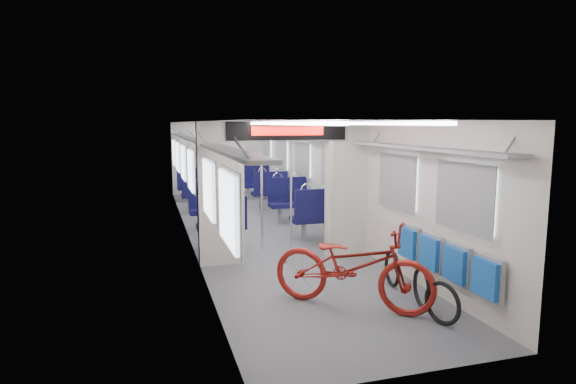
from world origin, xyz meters
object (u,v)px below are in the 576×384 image
(bicycle, at_px, (352,266))
(seat_bay_near_right, at_px, (301,204))
(flip_bench, at_px, (443,258))
(bike_hoop_b, at_px, (422,289))
(seat_bay_near_left, at_px, (215,212))
(seat_bay_far_left, at_px, (196,187))
(bike_hoop_c, at_px, (392,270))
(stanchion_far_right, at_px, (261,171))
(bike_hoop_a, at_px, (442,305))
(stanchion_near_right, at_px, (291,185))
(stanchion_near_left, at_px, (262,187))
(seat_bay_far_right, at_px, (262,184))
(stanchion_far_left, at_px, (230,170))

(bicycle, relative_size, seat_bay_near_right, 0.93)
(flip_bench, height_order, bike_hoop_b, flip_bench)
(seat_bay_near_left, bearing_deg, seat_bay_far_left, 90.00)
(bike_hoop_c, xyz_separation_m, stanchion_far_right, (-0.63, 5.30, 0.91))
(bike_hoop_a, bearing_deg, stanchion_near_right, 99.44)
(stanchion_near_left, bearing_deg, bike_hoop_a, -72.29)
(stanchion_near_right, bearing_deg, stanchion_near_left, -173.01)
(seat_bay_near_right, distance_m, stanchion_near_left, 1.93)
(bicycle, height_order, bike_hoop_c, bicycle)
(bike_hoop_a, distance_m, stanchion_far_right, 6.71)
(seat_bay_far_right, height_order, stanchion_near_right, stanchion_near_right)
(stanchion_far_left, bearing_deg, seat_bay_far_left, 109.25)
(bicycle, bearing_deg, stanchion_far_left, 44.02)
(bike_hoop_c, distance_m, seat_bay_far_left, 7.83)
(stanchion_far_right, bearing_deg, seat_bay_near_right, -70.15)
(flip_bench, xyz_separation_m, seat_bay_near_left, (-2.29, 4.31, -0.05))
(flip_bench, xyz_separation_m, bike_hoop_c, (-0.32, 0.72, -0.34))
(flip_bench, xyz_separation_m, seat_bay_far_right, (-0.42, 8.21, -0.03))
(bike_hoop_b, height_order, seat_bay_near_left, seat_bay_near_left)
(seat_bay_near_right, bearing_deg, bicycle, -99.75)
(flip_bench, height_order, stanchion_near_right, stanchion_near_right)
(bike_hoop_a, relative_size, bike_hoop_b, 0.99)
(seat_bay_far_right, height_order, stanchion_far_left, stanchion_far_left)
(flip_bench, bearing_deg, seat_bay_near_right, 95.25)
(bike_hoop_c, distance_m, stanchion_far_right, 5.42)
(bicycle, distance_m, stanchion_near_left, 3.09)
(bike_hoop_b, height_order, stanchion_far_left, stanchion_far_left)
(stanchion_near_left, height_order, stanchion_near_right, same)
(bicycle, bearing_deg, bike_hoop_b, -66.08)
(stanchion_near_right, height_order, stanchion_far_right, same)
(bicycle, relative_size, stanchion_far_right, 0.89)
(flip_bench, distance_m, seat_bay_far_left, 8.61)
(bicycle, height_order, seat_bay_near_right, seat_bay_near_right)
(stanchion_near_right, bearing_deg, bike_hoop_a, -80.56)
(seat_bay_far_left, bearing_deg, bike_hoop_a, -78.05)
(bike_hoop_a, relative_size, stanchion_near_left, 0.22)
(bicycle, bearing_deg, flip_bench, -58.38)
(bike_hoop_a, relative_size, stanchion_near_right, 0.22)
(seat_bay_far_left, bearing_deg, seat_bay_near_right, -63.40)
(bike_hoop_a, height_order, seat_bay_near_right, seat_bay_near_right)
(stanchion_near_left, bearing_deg, flip_bench, -63.04)
(stanchion_far_left, bearing_deg, stanchion_near_right, -79.51)
(bicycle, bearing_deg, seat_bay_far_left, 47.62)
(bike_hoop_b, bearing_deg, stanchion_near_left, 111.45)
(stanchion_far_left, bearing_deg, stanchion_far_right, -29.87)
(bike_hoop_a, xyz_separation_m, bike_hoop_b, (0.07, 0.54, 0.00))
(stanchion_far_left, distance_m, stanchion_far_right, 0.79)
(seat_bay_far_left, bearing_deg, bicycle, -82.19)
(seat_bay_near_left, xyz_separation_m, seat_bay_far_right, (1.87, 3.89, 0.02))
(flip_bench, xyz_separation_m, stanchion_far_left, (-1.63, 6.42, 0.57))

